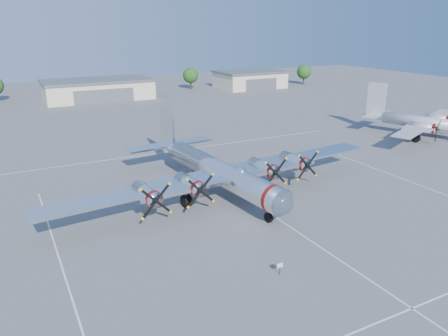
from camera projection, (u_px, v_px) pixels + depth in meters
name	position (u px, v px, depth m)	size (l,w,h in m)	color
ground	(256.00, 204.00, 50.58)	(260.00, 260.00, 0.00)	#5D5D60
parking_lines	(264.00, 209.00, 49.11)	(60.00, 50.08, 0.01)	silver
hangar_center	(98.00, 89.00, 118.62)	(28.60, 14.60, 5.40)	beige
hangar_east	(250.00, 79.00, 139.70)	(20.60, 14.60, 5.40)	beige
tree_east	(191.00, 75.00, 136.39)	(4.80, 4.80, 6.64)	#382619
tree_far_east	(304.00, 72.00, 146.35)	(4.80, 4.80, 6.64)	#382619
main_bomber_b29	(216.00, 192.00, 54.11)	(44.01, 30.10, 9.73)	white
twin_engine_east	(417.00, 136.00, 80.65)	(28.78, 20.69, 9.12)	#BCBCC1
info_placard	(280.00, 267.00, 36.21)	(0.55, 0.06, 1.04)	black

